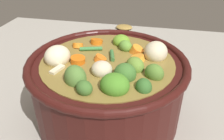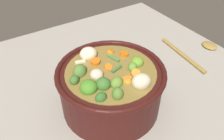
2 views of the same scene
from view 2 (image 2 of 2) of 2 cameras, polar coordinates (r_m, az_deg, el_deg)
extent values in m
plane|color=#9E998E|center=(0.72, -0.28, -8.39)|extent=(1.10, 1.10, 0.00)
cylinder|color=#38110F|center=(0.67, -0.29, -4.63)|extent=(0.29, 0.29, 0.13)
torus|color=#38110F|center=(0.63, -0.31, -0.33)|extent=(0.30, 0.30, 0.01)
cylinder|color=olive|center=(0.67, -0.29, -4.30)|extent=(0.25, 0.25, 0.12)
ellipsoid|color=#609437|center=(0.63, 5.04, 0.76)|extent=(0.04, 0.04, 0.02)
ellipsoid|color=#3F6F2C|center=(0.58, -2.13, -3.53)|extent=(0.05, 0.05, 0.04)
ellipsoid|color=#547D2F|center=(0.55, 1.38, -5.81)|extent=(0.04, 0.04, 0.03)
ellipsoid|color=olive|center=(0.58, 1.13, -3.18)|extent=(0.05, 0.05, 0.03)
ellipsoid|color=#527B34|center=(0.62, -7.89, -0.42)|extent=(0.06, 0.05, 0.04)
ellipsoid|color=#689B2B|center=(0.65, 6.20, 2.02)|extent=(0.05, 0.05, 0.03)
ellipsoid|color=#35672A|center=(0.55, -2.70, -6.77)|extent=(0.04, 0.03, 0.03)
ellipsoid|color=#3F6C2B|center=(0.60, -9.20, -2.39)|extent=(0.04, 0.04, 0.02)
ellipsoid|color=#498927|center=(0.57, -5.75, -4.20)|extent=(0.06, 0.06, 0.03)
cylinder|color=orange|center=(0.63, -1.02, 0.59)|extent=(0.03, 0.03, 0.02)
cylinder|color=orange|center=(0.70, -0.32, 4.51)|extent=(0.03, 0.02, 0.02)
cylinder|color=orange|center=(0.60, 3.74, -2.35)|extent=(0.03, 0.03, 0.02)
cylinder|color=orange|center=(0.62, 5.68, -0.96)|extent=(0.03, 0.03, 0.03)
cylinder|color=orange|center=(0.68, 2.96, 3.81)|extent=(0.03, 0.03, 0.02)
cylinder|color=orange|center=(0.65, -4.08, 1.83)|extent=(0.03, 0.03, 0.02)
ellipsoid|color=beige|center=(0.61, -3.84, -1.04)|extent=(0.05, 0.05, 0.03)
ellipsoid|color=beige|center=(0.59, 7.18, -2.81)|extent=(0.06, 0.05, 0.04)
ellipsoid|color=beige|center=(0.68, -5.77, 3.92)|extent=(0.06, 0.06, 0.04)
cylinder|color=#3A7035|center=(0.63, 1.13, 0.29)|extent=(0.04, 0.02, 0.01)
cylinder|color=#3D8240|center=(0.67, 0.29, 3.01)|extent=(0.02, 0.05, 0.01)
cube|color=beige|center=(0.66, -7.75, 1.97)|extent=(0.03, 0.02, 0.01)
ellipsoid|color=olive|center=(1.03, 22.73, 5.57)|extent=(0.06, 0.07, 0.02)
cylinder|color=olive|center=(0.94, 16.82, 3.66)|extent=(0.04, 0.25, 0.01)
camera|label=1|loc=(0.39, -42.63, -1.88)|focal=37.03mm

